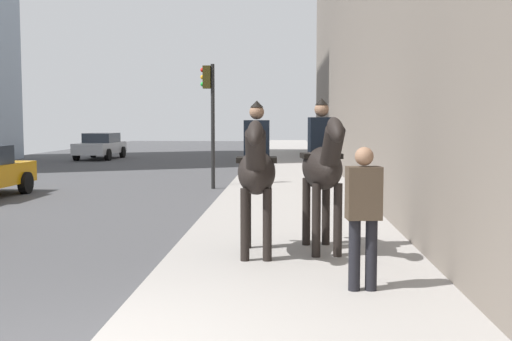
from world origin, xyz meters
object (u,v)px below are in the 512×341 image
at_px(mounted_horse_near, 257,170).
at_px(pedestrian_greeting, 363,209).
at_px(traffic_light_near_curb, 210,106).
at_px(mounted_horse_far, 323,166).
at_px(car_mid_lane, 101,146).

distance_m(mounted_horse_near, pedestrian_greeting, 2.32).
distance_m(mounted_horse_near, traffic_light_near_curb, 10.38).
bearing_deg(traffic_light_near_curb, mounted_horse_far, -163.47).
distance_m(mounted_horse_near, mounted_horse_far, 1.04).
bearing_deg(mounted_horse_near, car_mid_lane, -160.07).
bearing_deg(car_mid_lane, traffic_light_near_curb, 29.07).
bearing_deg(pedestrian_greeting, mounted_horse_near, 30.51).
xyz_separation_m(mounted_horse_far, car_mid_lane, (24.71, 10.86, -0.69)).
distance_m(car_mid_lane, traffic_light_near_curb, 16.97).
bearing_deg(mounted_horse_far, traffic_light_near_curb, -170.91).
distance_m(mounted_horse_near, car_mid_lane, 26.90).
height_order(mounted_horse_near, car_mid_lane, mounted_horse_near).
bearing_deg(traffic_light_near_curb, pedestrian_greeting, -164.78).
height_order(mounted_horse_far, pedestrian_greeting, mounted_horse_far).
xyz_separation_m(pedestrian_greeting, car_mid_lane, (26.89, 11.21, -0.35)).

